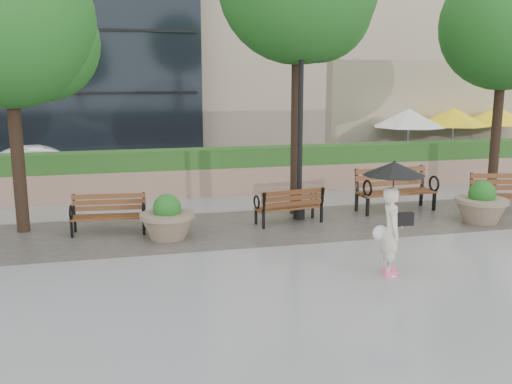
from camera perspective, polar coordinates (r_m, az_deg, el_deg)
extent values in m
plane|color=gray|center=(10.39, 3.47, -7.69)|extent=(100.00, 100.00, 0.00)
cube|color=#383330|center=(13.16, -0.41, -3.52)|extent=(28.00, 3.20, 0.01)
cube|color=#987462|center=(16.90, -3.56, 1.18)|extent=(24.00, 0.80, 0.80)
cube|color=#184819|center=(16.79, -3.59, 3.45)|extent=(24.00, 0.75, 0.55)
cube|color=tan|center=(23.06, 19.03, 7.34)|extent=(10.00, 0.60, 4.00)
cube|color=#184819|center=(21.12, 20.82, 2.66)|extent=(8.00, 0.50, 0.90)
cube|color=black|center=(20.85, -5.52, 2.00)|extent=(40.00, 7.00, 0.00)
cube|color=brown|center=(12.90, -14.53, -2.42)|extent=(1.64, 0.62, 0.04)
cube|color=brown|center=(13.08, -14.48, -0.98)|extent=(1.61, 0.25, 0.38)
cube|color=black|center=(12.97, -14.48, -3.20)|extent=(1.65, 0.71, 0.41)
torus|color=black|center=(12.81, -18.01, -1.97)|extent=(0.07, 0.33, 0.33)
torus|color=black|center=(12.65, -11.22, -1.79)|extent=(0.07, 0.33, 0.33)
cube|color=brown|center=(13.44, 3.28, -1.54)|extent=(1.64, 0.72, 0.04)
cube|color=brown|center=(13.16, 3.76, -0.60)|extent=(1.59, 0.35, 0.37)
cube|color=black|center=(13.46, 3.32, -2.33)|extent=(1.66, 0.80, 0.41)
torus|color=black|center=(13.88, 5.79, -0.49)|extent=(0.09, 0.33, 0.33)
torus|color=black|center=(13.24, 0.06, -1.01)|extent=(0.09, 0.33, 0.33)
cube|color=brown|center=(15.03, 13.88, -0.03)|extent=(2.09, 0.78, 0.06)
cube|color=brown|center=(15.23, 13.31, 1.50)|extent=(2.05, 0.31, 0.48)
cube|color=black|center=(15.10, 13.77, -0.89)|extent=(2.10, 0.89, 0.52)
torus|color=black|center=(14.32, 11.08, 0.38)|extent=(0.09, 0.42, 0.42)
torus|color=black|center=(15.36, 17.38, 0.80)|extent=(0.09, 0.42, 0.42)
cube|color=brown|center=(15.68, 24.06, -0.40)|extent=(1.93, 0.96, 0.05)
cube|color=brown|center=(15.89, 23.73, 0.94)|extent=(1.83, 0.54, 0.44)
cube|color=black|center=(15.75, 23.95, -1.15)|extent=(1.96, 1.06, 0.47)
torus|color=black|center=(15.13, 21.40, 0.12)|extent=(0.14, 0.38, 0.38)
cylinder|color=#7F6B56|center=(12.25, -8.86, -2.33)|extent=(1.16, 1.16, 0.09)
sphere|color=#174E16|center=(12.21, -8.88, -1.60)|extent=(0.60, 0.60, 0.60)
cylinder|color=#7F6B56|center=(14.46, 21.64, -0.80)|extent=(1.21, 1.21, 0.10)
sphere|color=#174E16|center=(14.43, 21.68, -0.16)|extent=(0.63, 0.63, 0.63)
cylinder|color=black|center=(13.60, 4.43, 5.21)|extent=(0.12, 0.12, 3.87)
cylinder|color=black|center=(13.91, 4.32, -2.11)|extent=(0.28, 0.28, 0.30)
sphere|color=black|center=(13.53, 4.57, 13.59)|extent=(0.24, 0.24, 0.24)
cylinder|color=black|center=(13.45, -22.87, 5.09)|extent=(0.28, 0.28, 4.25)
sphere|color=#174E16|center=(13.44, -23.70, 15.42)|extent=(3.65, 3.65, 3.65)
sphere|color=#174E16|center=(13.62, -20.78, 13.77)|extent=(2.56, 2.56, 2.56)
cylinder|color=black|center=(14.10, 4.09, 8.19)|extent=(0.28, 0.28, 5.22)
sphere|color=#174E16|center=(14.65, 6.21, 17.92)|extent=(2.68, 2.68, 2.68)
cylinder|color=black|center=(18.11, 22.99, 6.90)|extent=(0.28, 0.28, 4.50)
sphere|color=#174E16|center=(18.13, 23.64, 15.01)|extent=(3.62, 3.62, 3.62)
cylinder|color=black|center=(20.79, 14.77, 1.78)|extent=(0.40, 0.40, 0.10)
cylinder|color=#99999E|center=(20.64, 14.92, 4.65)|extent=(0.06, 0.06, 2.20)
cone|color=white|center=(20.56, 15.05, 7.14)|extent=(2.50, 2.50, 0.60)
cylinder|color=black|center=(21.85, 18.82, 2.00)|extent=(0.40, 0.40, 0.10)
cylinder|color=#99999E|center=(21.71, 19.00, 4.73)|extent=(0.06, 0.06, 2.20)
cone|color=yellow|center=(21.64, 19.16, 7.10)|extent=(2.50, 2.50, 0.60)
cylinder|color=black|center=(23.12, 22.57, 2.22)|extent=(0.40, 0.40, 0.10)
cylinder|color=#99999E|center=(22.99, 22.77, 4.81)|extent=(0.06, 0.06, 2.20)
cone|color=yellow|center=(22.92, 22.94, 7.04)|extent=(2.50, 2.50, 0.60)
imported|color=white|center=(19.85, -20.40, 2.60)|extent=(3.82, 2.14, 1.19)
imported|color=beige|center=(10.16, 13.42, -3.55)|extent=(0.58, 0.70, 1.66)
cube|color=#F2598C|center=(10.50, 13.12, -7.53)|extent=(0.17, 0.25, 0.08)
cube|color=#F2598C|center=(10.26, 13.33, -8.00)|extent=(0.17, 0.25, 0.08)
cube|color=black|center=(10.21, 14.64, -2.64)|extent=(0.20, 0.33, 0.23)
sphere|color=white|center=(10.39, 12.38, -4.06)|extent=(0.29, 0.29, 0.29)
cylinder|color=black|center=(10.07, 13.54, -0.06)|extent=(0.02, 0.02, 0.88)
cone|color=black|center=(10.00, 13.65, 2.27)|extent=(1.08, 1.08, 0.23)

